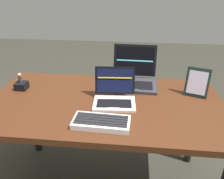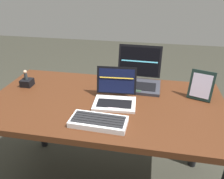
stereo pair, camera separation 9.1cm
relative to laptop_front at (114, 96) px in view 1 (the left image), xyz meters
The scene contains 7 objects.
desk 0.14m from the laptop_front, behind, with size 1.42×0.76×0.73m.
laptop_front is the anchor object (origin of this frame).
laptop_rear 0.28m from the laptop_front, 67.69° to the left, with size 0.32×0.29×0.25m.
external_keyboard 0.24m from the laptop_front, 100.71° to the right, with size 0.30×0.14×0.03m.
photo_frame 0.52m from the laptop_front, 15.18° to the left, with size 0.15×0.09×0.18m.
figurine_stand 0.64m from the laptop_front, behind, with size 0.07×0.07×0.05m, color black.
figurine 0.64m from the laptop_front, behind, with size 0.02×0.02×0.07m.
Camera 1 is at (0.17, -1.16, 1.41)m, focal length 35.94 mm.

